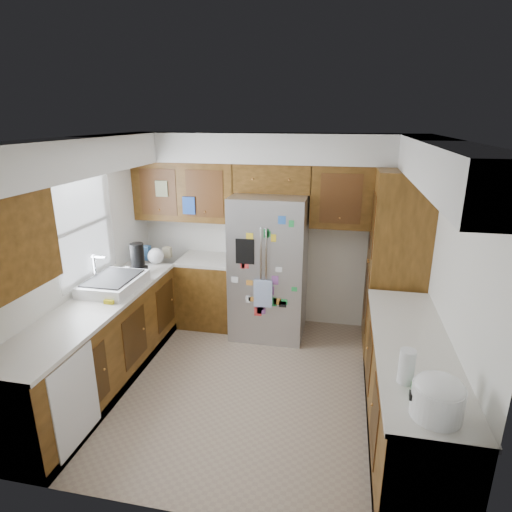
# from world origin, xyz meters

# --- Properties ---
(floor) EXTENTS (3.60, 3.60, 0.00)m
(floor) POSITION_xyz_m (0.00, 0.00, 0.00)
(floor) COLOR tan
(floor) RESTS_ON ground
(room_shell) EXTENTS (3.64, 3.24, 2.52)m
(room_shell) POSITION_xyz_m (-0.11, 0.36, 1.82)
(room_shell) COLOR silver
(room_shell) RESTS_ON ground
(left_counter_run) EXTENTS (1.36, 3.20, 0.92)m
(left_counter_run) POSITION_xyz_m (-1.36, 0.03, 0.43)
(left_counter_run) COLOR #42290C
(left_counter_run) RESTS_ON ground
(right_counter_run) EXTENTS (0.63, 2.25, 0.92)m
(right_counter_run) POSITION_xyz_m (1.50, -0.47, 0.42)
(right_counter_run) COLOR #42290C
(right_counter_run) RESTS_ON ground
(pantry) EXTENTS (0.60, 0.90, 2.15)m
(pantry) POSITION_xyz_m (1.50, 1.15, 1.07)
(pantry) COLOR #42290C
(pantry) RESTS_ON ground
(fridge) EXTENTS (0.90, 0.79, 1.80)m
(fridge) POSITION_xyz_m (-0.00, 1.20, 0.90)
(fridge) COLOR #A1A1A7
(fridge) RESTS_ON ground
(bridge_cabinet) EXTENTS (0.96, 0.34, 0.35)m
(bridge_cabinet) POSITION_xyz_m (0.00, 1.43, 1.98)
(bridge_cabinet) COLOR #42290C
(bridge_cabinet) RESTS_ON fridge
(fridge_top_items) EXTENTS (0.67, 0.33, 0.29)m
(fridge_top_items) POSITION_xyz_m (-0.02, 1.41, 2.28)
(fridge_top_items) COLOR #1826CA
(fridge_top_items) RESTS_ON bridge_cabinet
(sink_assembly) EXTENTS (0.52, 0.73, 0.37)m
(sink_assembly) POSITION_xyz_m (-1.50, 0.10, 0.99)
(sink_assembly) COLOR white
(sink_assembly) RESTS_ON left_counter_run
(left_counter_clutter) EXTENTS (0.38, 0.84, 0.38)m
(left_counter_clutter) POSITION_xyz_m (-1.47, 0.81, 1.05)
(left_counter_clutter) COLOR black
(left_counter_clutter) RESTS_ON left_counter_run
(rice_cooker) EXTENTS (0.32, 0.31, 0.28)m
(rice_cooker) POSITION_xyz_m (1.50, -1.38, 1.06)
(rice_cooker) COLOR white
(rice_cooker) RESTS_ON right_counter_run
(paper_towel) EXTENTS (0.11, 0.11, 0.25)m
(paper_towel) POSITION_xyz_m (1.36, -1.04, 1.04)
(paper_towel) COLOR white
(paper_towel) RESTS_ON right_counter_run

